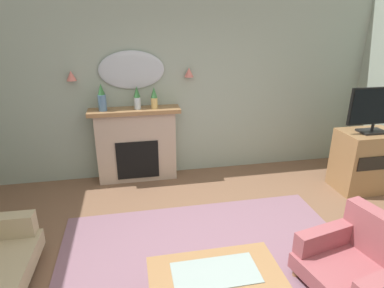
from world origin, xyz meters
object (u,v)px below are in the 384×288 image
Objects in this scene: wall_sconce_left at (71,76)px; armchair_beside_couch at (361,261)px; mantel_vase_left at (137,98)px; fireplace at (137,145)px; mantel_vase_centre at (102,98)px; mantel_vase_right at (154,98)px; tv_cabinet at (365,161)px; tv_flatscreen at (377,109)px; wall_mirror at (132,70)px; wall_sconce_right at (189,72)px; coffee_table at (215,278)px.

armchair_beside_couch is (2.80, -2.80, -1.35)m from wall_sconce_left.
wall_sconce_left reaches higher than mantel_vase_left.
wall_sconce_left is (-0.90, 0.12, 0.33)m from mantel_vase_left.
mantel_vase_left is 0.97m from wall_sconce_left.
mantel_vase_centre reaches higher than fireplace.
mantel_vase_left reaches higher than mantel_vase_right.
fireplace is at bearing 163.68° from tv_cabinet.
wall_sconce_left is 4.45m from tv_cabinet.
tv_flatscreen is at bearing 51.94° from armchair_beside_couch.
fireplace is 1.40× the size of armchair_beside_couch.
wall_sconce_left is (-0.85, -0.05, -0.05)m from wall_mirror.
wall_sconce_right is (0.85, -0.05, -0.05)m from wall_mirror.
wall_sconce_left reaches higher than mantel_vase_centre.
tv_cabinet is 0.80m from tv_flatscreen.
tv_cabinet is at bearing 90.00° from tv_flatscreen.
mantel_vase_right is at bearing 162.63° from tv_cabinet.
coffee_table is 1.22× the size of tv_cabinet.
wall_mirror is (-0.05, 0.17, 0.38)m from mantel_vase_left.
wall_sconce_right reaches higher than tv_cabinet.
tv_cabinet is at bearing -17.37° from mantel_vase_right.
armchair_beside_couch is at bearing -68.63° from wall_sconce_right.
tv_flatscreen is at bearing -16.44° from mantel_vase_left.
mantel_vase_left is 2.91m from coffee_table.
mantel_vase_centre reaches higher than tv_flatscreen.
tv_cabinet is at bearing 52.28° from armchair_beside_couch.
wall_sconce_left is at bearing 116.23° from coffee_table.
armchair_beside_couch is at bearing -127.72° from tv_cabinet.
coffee_table is (-0.31, -2.83, -1.28)m from wall_sconce_right.
mantel_vase_centre is 2.83× the size of wall_sconce_left.
mantel_vase_right is 0.33× the size of armchair_beside_couch.
armchair_beside_couch is at bearing -45.05° from wall_sconce_left.
wall_mirror is at bearing 150.46° from mantel_vase_right.
fireplace is 3.35m from armchair_beside_couch.
mantel_vase_right is 0.36× the size of tv_cabinet.
fireplace is 1.24× the size of coffee_table.
tv_cabinet is (3.29, -1.11, -1.26)m from wall_mirror.
wall_mirror is (0.45, 0.17, 0.37)m from mantel_vase_centre.
mantel_vase_left is 2.41× the size of wall_sconce_right.
mantel_vase_centre is at bearing 180.00° from mantel_vase_right.
armchair_beside_couch is (1.95, -2.85, -1.40)m from wall_mirror.
wall_sconce_left is 3.40m from coffee_table.
armchair_beside_couch is 2.38m from tv_flatscreen.
wall_mirror is 1.07× the size of tv_cabinet.
tv_flatscreen is at bearing -17.73° from mantel_vase_right.
wall_sconce_left is 1.70m from wall_sconce_right.
wall_sconce_left is at bearing 163.30° from mantel_vase_centre.
coffee_table is at bearing -63.77° from wall_sconce_left.
coffee_table is (0.54, -2.73, -0.19)m from fireplace.
wall_sconce_right reaches higher than fireplace.
mantel_vase_right is 2.29× the size of wall_sconce_right.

